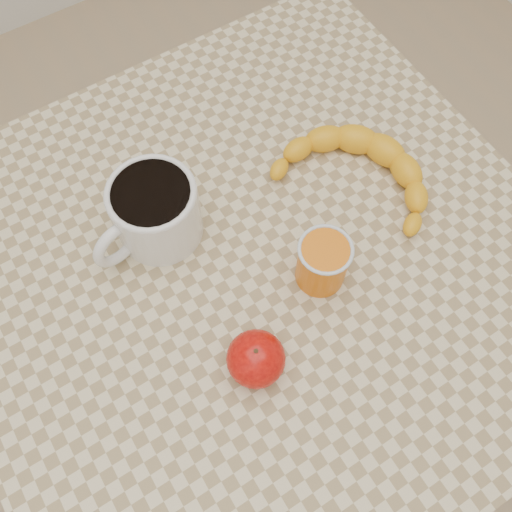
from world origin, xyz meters
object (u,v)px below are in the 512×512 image
table (256,287)px  orange_juice_glass (323,262)px  apple (256,359)px  coffee_mug (154,211)px  banana (360,174)px

table → orange_juice_glass: (0.06, -0.06, 0.13)m
table → apple: size_ratio=8.58×
coffee_mug → apple: 0.23m
table → coffee_mug: 0.20m
coffee_mug → banana: coffee_mug is taller
table → coffee_mug: size_ratio=4.66×
table → banana: size_ratio=2.52×
coffee_mug → banana: (0.28, -0.08, -0.03)m
table → coffee_mug: bearing=127.8°
orange_juice_glass → apple: orange_juice_glass is taller
coffee_mug → banana: bearing=-16.4°
orange_juice_glass → banana: (0.13, 0.09, -0.02)m
apple → banana: (0.27, 0.15, -0.01)m
coffee_mug → banana: 0.29m
apple → coffee_mug: bearing=92.9°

